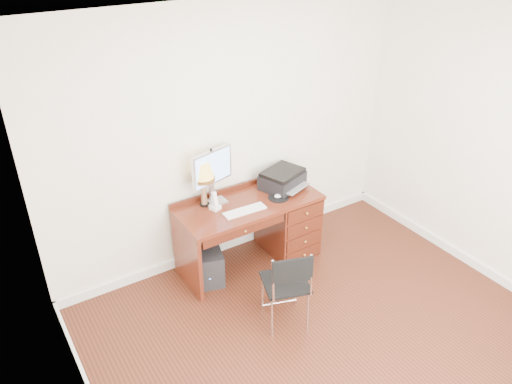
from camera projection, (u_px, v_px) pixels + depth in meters
ground at (331, 341)px, 4.45m from camera, size 4.00×4.00×0.00m
room_shell at (290, 297)px, 4.89m from camera, size 4.00×4.00×4.00m
desk at (274, 220)px, 5.43m from camera, size 1.50×0.67×0.75m
monitor at (213, 170)px, 4.95m from camera, size 0.49×0.22×0.57m
keyboard at (245, 211)px, 4.95m from camera, size 0.45×0.14×0.02m
mouse_pad at (278, 197)px, 5.18m from camera, size 0.22×0.22×0.04m
printer at (282, 179)px, 5.35m from camera, size 0.53×0.47×0.20m
leg_lamp at (203, 174)px, 4.89m from camera, size 0.23×0.23×0.48m
phone at (215, 204)px, 4.96m from camera, size 0.11×0.11×0.19m
pen_cup at (266, 184)px, 5.35m from camera, size 0.08×0.08×0.10m
chair at (290, 281)px, 4.40m from camera, size 0.50×0.51×0.84m
equipment_box at (207, 267)px, 5.09m from camera, size 0.39×0.39×0.36m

